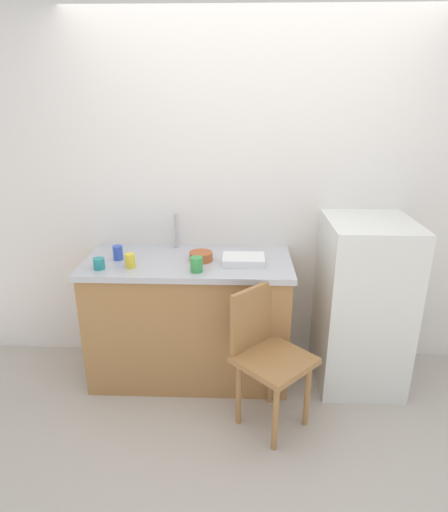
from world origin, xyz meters
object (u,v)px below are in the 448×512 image
at_px(refrigerator, 362,304).
at_px(cup_blue, 118,253).
at_px(dish_tray, 243,260).
at_px(cup_yellow, 130,261).
at_px(terracotta_bowl, 201,256).
at_px(cup_green, 197,264).
at_px(cup_teal, 99,264).
at_px(chair, 267,352).

relative_size(refrigerator, cup_blue, 12.33).
xyz_separation_m(dish_tray, cup_yellow, (-0.74, -0.10, 0.02)).
height_order(terracotta_bowl, cup_yellow, cup_yellow).
relative_size(refrigerator, cup_green, 12.48).
xyz_separation_m(refrigerator, cup_blue, (-1.69, 0.01, 0.36)).
height_order(dish_tray, cup_blue, cup_blue).
distance_m(terracotta_bowl, cup_blue, 0.57).
height_order(cup_blue, cup_green, cup_blue).
bearing_deg(cup_green, cup_teal, 178.07).
distance_m(chair, cup_green, 0.70).
bearing_deg(cup_blue, dish_tray, -2.80).
bearing_deg(chair, refrigerator, -10.41).
distance_m(refrigerator, cup_green, 1.20).
bearing_deg(chair, terracotta_bowl, 87.35).
distance_m(refrigerator, cup_blue, 1.73).
xyz_separation_m(chair, cup_yellow, (-0.89, 0.34, 0.45)).
height_order(chair, cup_teal, cup_teal).
bearing_deg(dish_tray, cup_blue, 177.20).
bearing_deg(cup_blue, terracotta_bowl, 0.02).
bearing_deg(cup_teal, refrigerator, 5.51).
relative_size(chair, cup_yellow, 9.52).
height_order(terracotta_bowl, cup_blue, cup_blue).
distance_m(dish_tray, terracotta_bowl, 0.29).
xyz_separation_m(chair, cup_green, (-0.45, 0.28, 0.46)).
relative_size(refrigerator, cup_teal, 16.37).
bearing_deg(terracotta_bowl, cup_teal, -164.77).
distance_m(terracotta_bowl, cup_teal, 0.67).
bearing_deg(cup_blue, cup_teal, -113.68).
height_order(cup_yellow, cup_green, cup_green).
height_order(refrigerator, cup_blue, refrigerator).
height_order(refrigerator, chair, refrigerator).
relative_size(refrigerator, terracotta_bowl, 7.59).
relative_size(refrigerator, chair, 1.35).
bearing_deg(terracotta_bowl, dish_tray, -8.30).
height_order(refrigerator, cup_yellow, refrigerator).
bearing_deg(terracotta_bowl, refrigerator, -0.27).
bearing_deg(terracotta_bowl, chair, -47.65).
bearing_deg(dish_tray, cup_yellow, -172.37).
relative_size(chair, cup_green, 9.26).
distance_m(refrigerator, cup_teal, 1.81).
bearing_deg(cup_blue, refrigerator, -0.17).
xyz_separation_m(cup_green, cup_teal, (-0.63, 0.02, -0.01)).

